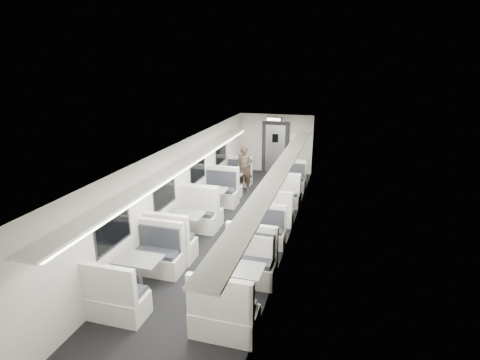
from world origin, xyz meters
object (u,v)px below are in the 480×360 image
Objects in this scene: vestibule_door at (275,148)px; booth_right_b at (280,203)px; exit_sign at (274,119)px; booth_right_c at (260,245)px; booth_right_d at (238,286)px; passenger at (244,169)px; booth_left_c at (185,228)px; booth_left_b at (211,202)px; booth_left_a at (233,181)px; booth_right_a at (288,187)px; booth_left_d at (140,275)px.

booth_right_b is at bearing -77.21° from vestibule_door.
booth_right_c is at bearing -81.51° from exit_sign.
passenger reaches higher than booth_right_d.
booth_right_d is (0.00, -4.59, 0.05)m from booth_right_b.
booth_left_c is 1.38× the size of passenger.
booth_left_b is at bearing -105.83° from passenger.
booth_left_c is 1.08× the size of vestibule_door.
exit_sign is at bearing 66.06° from booth_left_a.
exit_sign is (-1.00, 2.32, 1.92)m from booth_right_a.
booth_left_a is 2.00m from booth_right_a.
booth_right_d is at bearing -46.35° from booth_left_c.
vestibule_door is at bearing 96.34° from booth_right_d.
booth_left_a is 4.87m from booth_right_c.
booth_left_b is 2.42m from passenger.
booth_right_c is at bearing -82.07° from vestibule_door.
booth_right_a is at bearing 90.00° from booth_right_b.
booth_left_d is 1.11× the size of booth_right_c.
booth_right_d reaches higher than booth_right_b.
booth_left_b is (0.00, -2.24, 0.06)m from booth_left_a.
booth_right_a is 0.96× the size of vestibule_door.
booth_left_c reaches higher than booth_right_a.
vestibule_door is (1.00, 6.90, 0.63)m from booth_left_c.
booth_right_a is at bearing 47.40° from booth_left_b.
passenger is 0.79× the size of vestibule_door.
booth_right_a is at bearing -66.65° from exit_sign.
booth_left_a is 6.57m from booth_right_d.
booth_right_c is at bearing -8.05° from booth_left_c.
booth_left_a is 1.19× the size of passenger.
exit_sign is at bearing 83.40° from booth_left_d.
booth_left_d reaches higher than booth_right_a.
booth_right_c is (0.00, -2.78, -0.00)m from booth_right_b.
booth_right_d is (2.00, -4.02, -0.01)m from booth_left_b.
vestibule_door reaches higher than booth_right_a.
booth_left_d is at bearing -135.81° from booth_right_c.
booth_right_b is at bearing -90.00° from booth_right_a.
booth_left_c is at bearing -101.54° from passenger.
booth_left_c is at bearing -90.00° from booth_left_b.
booth_right_c is at bearing -65.76° from booth_left_a.
booth_right_d reaches higher than booth_left_a.
exit_sign is at bearing 98.49° from booth_right_c.
vestibule_door is at bearing 109.63° from booth_right_a.
booth_right_a is at bearing 90.00° from booth_right_d.
booth_left_a is at bearing 107.73° from booth_right_d.
booth_left_a is at bearing 90.00° from booth_left_b.
exit_sign is (1.00, 6.41, 1.87)m from booth_left_c.
booth_right_c is at bearing -90.00° from booth_right_b.
booth_left_a is 0.94× the size of vestibule_door.
booth_left_a is 3.00m from vestibule_door.
booth_right_a is 1.60m from booth_right_b.
booth_left_a is at bearing 114.24° from booth_right_c.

